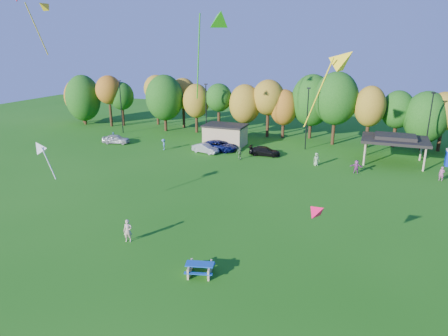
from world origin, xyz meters
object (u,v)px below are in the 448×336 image
at_px(car_a, 116,139).
at_px(car_b, 205,148).
at_px(kite_flyer, 128,231).
at_px(picnic_table, 200,268).
at_px(car_c, 220,146).
at_px(car_d, 265,151).

relative_size(car_a, car_b, 1.07).
xyz_separation_m(kite_flyer, car_b, (-4.93, 26.91, -0.27)).
relative_size(picnic_table, car_b, 0.56).
relative_size(kite_flyer, car_b, 0.47).
height_order(car_a, car_c, car_c).
distance_m(kite_flyer, car_d, 28.77).
distance_m(kite_flyer, car_c, 29.04).
bearing_deg(car_d, car_b, 96.84).
xyz_separation_m(car_c, car_d, (6.92, -0.27, -0.10)).
bearing_deg(car_b, picnic_table, -144.69).
xyz_separation_m(picnic_table, car_c, (-10.77, 31.16, 0.25)).
height_order(kite_flyer, car_b, kite_flyer).
xyz_separation_m(car_a, car_c, (16.82, 1.75, 0.01)).
bearing_deg(car_a, kite_flyer, -156.76).
distance_m(kite_flyer, car_b, 27.36).
height_order(car_b, car_c, car_c).
xyz_separation_m(kite_flyer, car_c, (-3.49, 28.83, -0.19)).
xyz_separation_m(picnic_table, kite_flyer, (-7.28, 2.33, 0.45)).
xyz_separation_m(car_b, car_c, (1.44, 1.92, 0.08)).
height_order(picnic_table, car_a, car_a).
bearing_deg(picnic_table, kite_flyer, 147.74).
bearing_deg(car_c, picnic_table, -154.12).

